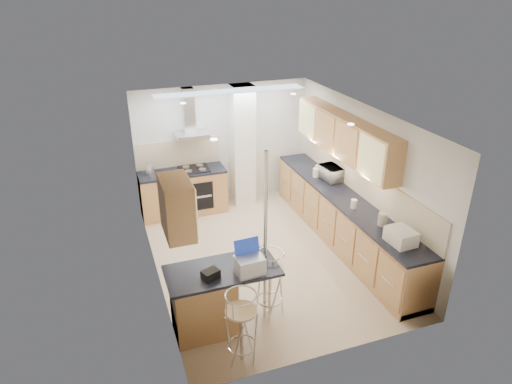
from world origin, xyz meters
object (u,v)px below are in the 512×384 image
object	(u,v)px
laptop	(250,265)
bar_stool_near	(241,327)
microwave	(331,173)
bar_stool_end	(270,283)
bread_bin	(401,236)

from	to	relation	value
laptop	bar_stool_near	bearing A→B (deg)	-123.69
laptop	bar_stool_near	distance (m)	0.76
microwave	bar_stool_end	distance (m)	2.99
bar_stool_near	bread_bin	size ratio (longest dim) A/B	2.48
laptop	bar_stool_near	xyz separation A→B (m)	(-0.27, -0.45, -0.55)
microwave	bread_bin	xyz separation A→B (m)	(-0.15, -2.37, -0.02)
microwave	bar_stool_end	bearing A→B (deg)	129.17
laptop	bread_bin	world-z (taller)	laptop
bread_bin	bar_stool_end	bearing A→B (deg)	169.04
bar_stool_near	bread_bin	distance (m)	2.64
microwave	bar_stool_near	world-z (taller)	microwave
microwave	bread_bin	world-z (taller)	microwave
laptop	bar_stool_end	bearing A→B (deg)	31.47
laptop	bar_stool_end	world-z (taller)	laptop
microwave	laptop	size ratio (longest dim) A/B	1.36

